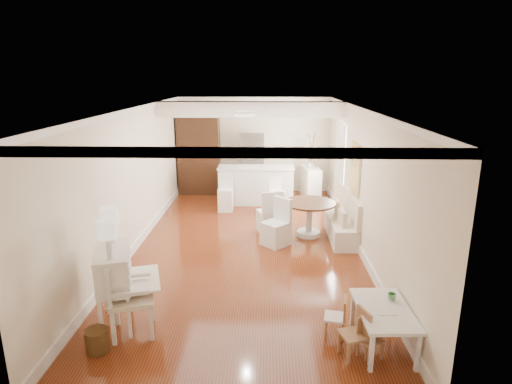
{
  "coord_description": "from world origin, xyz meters",
  "views": [
    {
      "loc": [
        0.4,
        -8.17,
        3.4
      ],
      "look_at": [
        0.17,
        0.3,
        1.09
      ],
      "focal_mm": 30.0,
      "sensor_mm": 36.0,
      "label": 1
    }
  ],
  "objects_px": {
    "kids_table": "(383,327)",
    "pantry_cabinet": "(199,155)",
    "bar_stool_left": "(225,194)",
    "sideboard": "(311,182)",
    "bar_stool_right": "(277,195)",
    "dining_table": "(309,219)",
    "secretary_bureau": "(115,288)",
    "wicker_basket": "(97,340)",
    "fridge": "(264,164)",
    "slip_chair_near": "(276,222)",
    "kids_chair_c": "(370,339)",
    "slip_chair_far": "(269,211)",
    "kids_chair_b": "(335,316)",
    "kids_chair_a": "(354,334)",
    "breakfast_counter": "(256,185)",
    "gustavian_armchair": "(132,297)"
  },
  "relations": [
    {
      "from": "kids_table",
      "to": "pantry_cabinet",
      "type": "height_order",
      "value": "pantry_cabinet"
    },
    {
      "from": "bar_stool_left",
      "to": "sideboard",
      "type": "bearing_deg",
      "value": 30.34
    },
    {
      "from": "bar_stool_right",
      "to": "dining_table",
      "type": "bearing_deg",
      "value": -90.01
    },
    {
      "from": "secretary_bureau",
      "to": "kids_table",
      "type": "distance_m",
      "value": 3.64
    },
    {
      "from": "sideboard",
      "to": "bar_stool_right",
      "type": "bearing_deg",
      "value": -133.7
    },
    {
      "from": "wicker_basket",
      "to": "fridge",
      "type": "relative_size",
      "value": 0.16
    },
    {
      "from": "wicker_basket",
      "to": "slip_chair_near",
      "type": "distance_m",
      "value": 4.31
    },
    {
      "from": "kids_chair_c",
      "to": "dining_table",
      "type": "bearing_deg",
      "value": 64.32
    },
    {
      "from": "secretary_bureau",
      "to": "kids_chair_c",
      "type": "bearing_deg",
      "value": -28.02
    },
    {
      "from": "slip_chair_far",
      "to": "bar_stool_right",
      "type": "bearing_deg",
      "value": -116.71
    },
    {
      "from": "fridge",
      "to": "slip_chair_near",
      "type": "bearing_deg",
      "value": -85.95
    },
    {
      "from": "kids_table",
      "to": "kids_chair_b",
      "type": "height_order",
      "value": "kids_chair_b"
    },
    {
      "from": "kids_chair_a",
      "to": "dining_table",
      "type": "height_order",
      "value": "dining_table"
    },
    {
      "from": "kids_chair_b",
      "to": "fridge",
      "type": "distance_m",
      "value": 7.32
    },
    {
      "from": "dining_table",
      "to": "pantry_cabinet",
      "type": "distance_m",
      "value": 4.63
    },
    {
      "from": "kids_chair_a",
      "to": "slip_chair_near",
      "type": "bearing_deg",
      "value": 175.36
    },
    {
      "from": "kids_table",
      "to": "slip_chair_far",
      "type": "height_order",
      "value": "slip_chair_far"
    },
    {
      "from": "wicker_basket",
      "to": "kids_chair_c",
      "type": "height_order",
      "value": "kids_chair_c"
    },
    {
      "from": "bar_stool_right",
      "to": "breakfast_counter",
      "type": "bearing_deg",
      "value": 103.32
    },
    {
      "from": "wicker_basket",
      "to": "kids_chair_c",
      "type": "relative_size",
      "value": 0.54
    },
    {
      "from": "fridge",
      "to": "sideboard",
      "type": "bearing_deg",
      "value": -14.42
    },
    {
      "from": "pantry_cabinet",
      "to": "bar_stool_left",
      "type": "bearing_deg",
      "value": -62.38
    },
    {
      "from": "wicker_basket",
      "to": "slip_chair_far",
      "type": "relative_size",
      "value": 0.29
    },
    {
      "from": "kids_chair_b",
      "to": "bar_stool_left",
      "type": "bearing_deg",
      "value": -148.5
    },
    {
      "from": "kids_table",
      "to": "kids_chair_a",
      "type": "height_order",
      "value": "kids_chair_a"
    },
    {
      "from": "gustavian_armchair",
      "to": "pantry_cabinet",
      "type": "height_order",
      "value": "pantry_cabinet"
    },
    {
      "from": "kids_chair_b",
      "to": "sideboard",
      "type": "height_order",
      "value": "sideboard"
    },
    {
      "from": "kids_chair_b",
      "to": "fridge",
      "type": "relative_size",
      "value": 0.32
    },
    {
      "from": "kids_table",
      "to": "dining_table",
      "type": "xyz_separation_m",
      "value": [
        -0.58,
        3.97,
        0.11
      ]
    },
    {
      "from": "kids_chair_a",
      "to": "breakfast_counter",
      "type": "height_order",
      "value": "breakfast_counter"
    },
    {
      "from": "slip_chair_near",
      "to": "slip_chair_far",
      "type": "relative_size",
      "value": 0.98
    },
    {
      "from": "kids_chair_c",
      "to": "dining_table",
      "type": "distance_m",
      "value": 4.23
    },
    {
      "from": "kids_chair_b",
      "to": "dining_table",
      "type": "bearing_deg",
      "value": -168.47
    },
    {
      "from": "secretary_bureau",
      "to": "kids_table",
      "type": "xyz_separation_m",
      "value": [
        3.6,
        -0.43,
        -0.29
      ]
    },
    {
      "from": "secretary_bureau",
      "to": "bar_stool_left",
      "type": "bearing_deg",
      "value": 62.14
    },
    {
      "from": "slip_chair_near",
      "to": "pantry_cabinet",
      "type": "xyz_separation_m",
      "value": [
        -2.18,
        4.05,
        0.66
      ]
    },
    {
      "from": "dining_table",
      "to": "bar_stool_left",
      "type": "distance_m",
      "value": 2.64
    },
    {
      "from": "kids_table",
      "to": "pantry_cabinet",
      "type": "bearing_deg",
      "value": 115.1
    },
    {
      "from": "kids_table",
      "to": "bar_stool_right",
      "type": "xyz_separation_m",
      "value": [
        -1.25,
        5.61,
        0.17
      ]
    },
    {
      "from": "kids_chair_a",
      "to": "pantry_cabinet",
      "type": "distance_m",
      "value": 8.33
    },
    {
      "from": "secretary_bureau",
      "to": "fridge",
      "type": "xyz_separation_m",
      "value": [
        2.0,
        7.02,
        0.34
      ]
    },
    {
      "from": "kids_chair_a",
      "to": "pantry_cabinet",
      "type": "bearing_deg",
      "value": -176.66
    },
    {
      "from": "dining_table",
      "to": "fridge",
      "type": "xyz_separation_m",
      "value": [
        -1.02,
        3.47,
        0.52
      ]
    },
    {
      "from": "bar_stool_right",
      "to": "sideboard",
      "type": "bearing_deg",
      "value": 33.78
    },
    {
      "from": "bar_stool_right",
      "to": "kids_table",
      "type": "bearing_deg",
      "value": -99.56
    },
    {
      "from": "pantry_cabinet",
      "to": "sideboard",
      "type": "height_order",
      "value": "pantry_cabinet"
    },
    {
      "from": "breakfast_counter",
      "to": "secretary_bureau",
      "type": "bearing_deg",
      "value": -106.79
    },
    {
      "from": "bar_stool_right",
      "to": "sideboard",
      "type": "distance_m",
      "value": 1.79
    },
    {
      "from": "sideboard",
      "to": "kids_chair_a",
      "type": "bearing_deg",
      "value": -100.93
    },
    {
      "from": "bar_stool_left",
      "to": "sideboard",
      "type": "height_order",
      "value": "bar_stool_left"
    }
  ]
}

